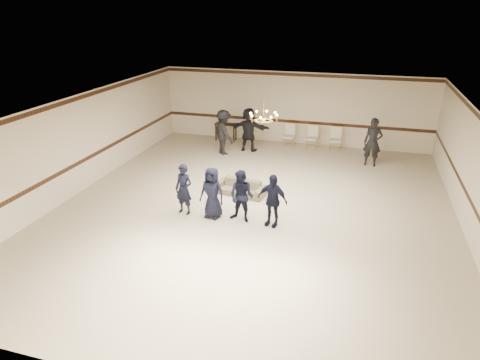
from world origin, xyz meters
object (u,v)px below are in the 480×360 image
at_px(boy_b, 212,193).
at_px(settee, 240,187).
at_px(boy_a, 184,189).
at_px(boy_c, 242,196).
at_px(banquet_chair_mid, 312,138).
at_px(banquet_chair_right, 335,140).
at_px(adult_right, 373,142).
at_px(chandelier, 264,110).
at_px(boy_d, 272,200).
at_px(adult_left, 224,132).
at_px(banquet_chair_left, 289,136).
at_px(console_table, 226,132).
at_px(adult_mid, 249,130).

xyz_separation_m(boy_b, settee, (0.34, 1.79, -0.54)).
xyz_separation_m(boy_a, boy_c, (1.80, 0.00, 0.00)).
bearing_deg(banquet_chair_mid, boy_b, -101.48).
xyz_separation_m(boy_a, settee, (1.24, 1.79, -0.54)).
distance_m(banquet_chair_mid, banquet_chair_right, 1.00).
height_order(settee, adult_right, adult_right).
relative_size(chandelier, banquet_chair_mid, 0.91).
relative_size(chandelier, boy_b, 0.60).
xyz_separation_m(chandelier, boy_d, (0.75, -1.94, -2.09)).
xyz_separation_m(boy_a, adult_left, (-0.58, 5.57, 0.16)).
distance_m(banquet_chair_left, console_table, 3.01).
distance_m(boy_b, console_table, 7.67).
distance_m(chandelier, adult_right, 5.59).
xyz_separation_m(boy_a, adult_mid, (0.32, 6.27, 0.16)).
bearing_deg(settee, boy_c, -63.57).
relative_size(boy_b, banquet_chair_right, 1.52).
relative_size(boy_b, banquet_chair_mid, 1.52).
xyz_separation_m(settee, adult_mid, (-0.92, 4.48, 0.70)).
relative_size(chandelier, adult_mid, 0.50).
height_order(boy_d, adult_right, adult_right).
height_order(boy_b, adult_mid, adult_mid).
xyz_separation_m(chandelier, banquet_chair_left, (-0.03, 5.26, -2.36)).
relative_size(chandelier, console_table, 0.96).
xyz_separation_m(settee, console_table, (-2.32, 5.61, 0.16)).
distance_m(boy_d, adult_left, 6.47).
xyz_separation_m(chandelier, boy_c, (-0.15, -1.94, -2.09)).
bearing_deg(banquet_chair_mid, banquet_chair_right, 4.20).
bearing_deg(banquet_chair_right, boy_c, -109.76).
bearing_deg(boy_d, chandelier, 124.11).
bearing_deg(adult_left, settee, 158.27).
height_order(adult_left, banquet_chair_left, adult_left).
height_order(settee, console_table, console_table).
relative_size(banquet_chair_mid, banquet_chair_right, 1.00).
bearing_deg(banquet_chair_left, boy_d, -79.44).
bearing_deg(boy_a, chandelier, 56.61).
distance_m(boy_a, boy_c, 1.80).
bearing_deg(chandelier, console_table, 119.05).
bearing_deg(banquet_chair_left, adult_left, -142.63).
distance_m(boy_d, banquet_chair_right, 7.31).
relative_size(boy_c, banquet_chair_left, 1.52).
bearing_deg(boy_c, banquet_chair_right, 84.16).
height_order(boy_a, boy_d, same).
bearing_deg(banquet_chair_right, adult_right, -44.82).
bearing_deg(boy_b, boy_c, 7.64).
bearing_deg(adult_mid, adult_right, 177.83).
xyz_separation_m(chandelier, boy_b, (-1.05, -1.94, -2.09)).
xyz_separation_m(boy_d, adult_mid, (-2.38, 6.27, 0.16)).
bearing_deg(boy_a, banquet_chair_mid, 79.76).
bearing_deg(settee, boy_a, -115.59).
relative_size(adult_mid, banquet_chair_right, 1.83).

